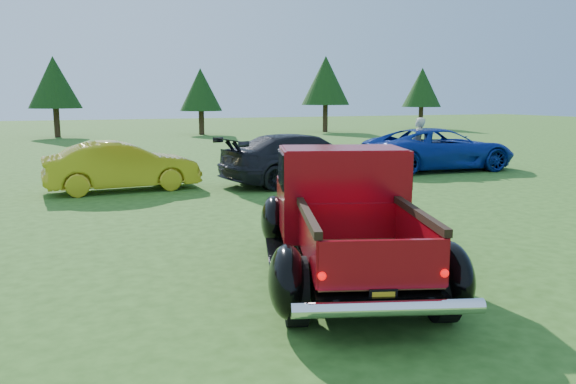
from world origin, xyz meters
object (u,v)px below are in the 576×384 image
Objects in this scene: tree_far_east at (422,88)px; spectator at (418,144)px; show_car_blue at (439,149)px; pickup_truck at (341,213)px; tree_mid_right at (201,90)px; tree_mid_left at (54,83)px; show_car_grey at (303,159)px; tree_east at (326,81)px; show_car_yellow at (122,166)px.

tree_far_east is 2.67× the size of spectator.
spectator is at bearing 92.83° from show_car_blue.
pickup_truck is at bearing 10.58° from spectator.
show_car_blue is (3.06, -21.47, -2.25)m from tree_mid_right.
tree_mid_left is 31.65m from pickup_truck.
show_car_grey is (-2.50, -22.49, -2.25)m from tree_mid_right.
tree_mid_left is 2.78× the size of spectator.
show_car_grey is 4.82m from spectator.
tree_east reaches higher than spectator.
pickup_truck is 1.03× the size of show_car_grey.
tree_mid_right is 21.81m from show_car_blue.
spectator is at bearing -107.99° from tree_east.
spectator is (11.20, -22.44, -2.48)m from tree_mid_left.
tree_far_east reaches higher than show_car_grey.
show_car_blue is at bearing -61.78° from tree_mid_left.
tree_mid_left is at bearing 175.24° from tree_east.
pickup_truck is (-23.40, -30.84, -2.40)m from tree_far_east.
show_car_grey is (-20.50, -22.99, -2.53)m from tree_far_east.
show_car_blue is 0.88m from spectator.
tree_far_east is 38.78m from pickup_truck.
show_car_blue is at bearing 138.91° from spectator.
tree_mid_left reaches higher than tree_far_east.
tree_east is at bearing -10.83° from show_car_blue.
tree_mid_right reaches higher than show_car_grey.
show_car_yellow is (-7.50, -21.85, -2.32)m from tree_mid_right.
show_car_blue is at bearing -81.89° from tree_mid_right.
show_car_yellow is at bearing -36.54° from spectator.
show_car_grey is 2.75× the size of spectator.
pickup_truck is at bearing 141.34° from show_car_blue.
tree_mid_left is 18.06m from tree_east.
tree_east reaches higher than tree_far_east.
tree_east reaches higher than tree_mid_left.
tree_east reaches higher than tree_mid_right.
tree_east is at bearing -173.66° from tree_far_east.
tree_east reaches higher than show_car_yellow.
show_car_grey is at bearing 87.96° from pickup_truck.
tree_mid_left is 0.97× the size of show_car_blue.
show_car_yellow is 0.77× the size of show_car_blue.
tree_mid_right is 1.10× the size of show_car_yellow.
tree_mid_right is at bearing -6.34° from tree_mid_left.
show_car_grey is at bearing 105.39° from show_car_blue.
tree_mid_right reaches higher than pickup_truck.
tree_far_east is at bearing -1.06° from tree_mid_left.
tree_mid_right is 0.92× the size of tree_far_east.
tree_far_east is 26.69m from show_car_blue.
show_car_grey is (5.00, -0.65, 0.06)m from show_car_yellow.
show_car_blue is at bearing -124.21° from tree_far_east.
show_car_grey is 5.65m from show_car_blue.
tree_east is 27.15m from show_car_yellow.
pickup_truck is (-5.40, -30.34, -2.13)m from tree_mid_right.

